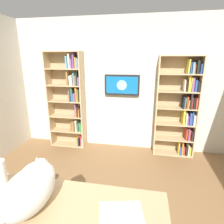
% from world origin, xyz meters
% --- Properties ---
extents(wall_back, '(4.52, 0.06, 2.70)m').
position_xyz_m(wall_back, '(0.00, -2.23, 1.35)').
color(wall_back, beige).
rests_on(wall_back, ground).
extents(bookshelf_left, '(0.78, 0.28, 1.96)m').
position_xyz_m(bookshelf_left, '(-1.23, -2.06, 0.98)').
color(bookshelf_left, tan).
rests_on(bookshelf_left, ground).
extents(bookshelf_right, '(0.76, 0.28, 2.04)m').
position_xyz_m(bookshelf_right, '(1.05, -2.06, 1.05)').
color(bookshelf_right, tan).
rests_on(bookshelf_right, ground).
extents(wall_mounted_tv, '(0.71, 0.07, 0.41)m').
position_xyz_m(wall_mounted_tv, '(-0.05, -2.15, 1.38)').
color(wall_mounted_tv, black).
extents(desk, '(1.62, 0.59, 0.76)m').
position_xyz_m(desk, '(0.05, 0.47, 0.65)').
color(desk, tan).
rests_on(desk, ground).
extents(cat, '(0.33, 0.69, 0.34)m').
position_xyz_m(cat, '(0.31, 0.48, 0.93)').
color(cat, white).
rests_on(cat, desk).
extents(open_binder, '(0.37, 0.28, 0.02)m').
position_xyz_m(open_binder, '(-0.40, 0.45, 0.77)').
color(open_binder, white).
rests_on(open_binder, desk).
extents(paper_towel_roll, '(0.11, 0.11, 0.26)m').
position_xyz_m(paper_towel_roll, '(0.73, 0.34, 0.89)').
color(paper_towel_roll, white).
rests_on(paper_towel_roll, desk).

